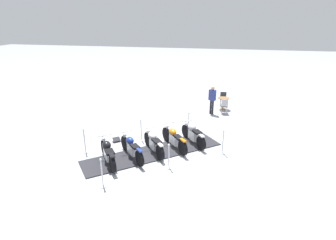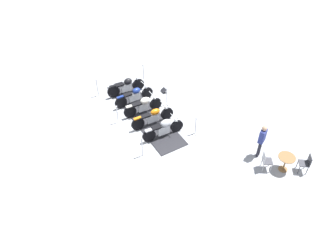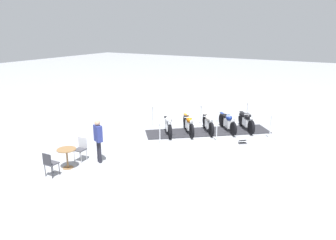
% 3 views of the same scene
% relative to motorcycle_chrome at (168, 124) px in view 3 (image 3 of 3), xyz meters
% --- Properties ---
extents(ground_plane, '(80.00, 80.00, 0.00)m').
position_rel_motorcycle_chrome_xyz_m(ground_plane, '(-1.31, 1.58, -0.52)').
color(ground_plane, '#A8AAB2').
extents(display_platform, '(5.09, 5.83, 0.04)m').
position_rel_motorcycle_chrome_xyz_m(display_platform, '(-1.31, 1.58, -0.50)').
color(display_platform, '#28282D').
rests_on(display_platform, ground_plane).
extents(motorcycle_chrome, '(1.80, 1.34, 0.95)m').
position_rel_motorcycle_chrome_xyz_m(motorcycle_chrome, '(0.00, 0.00, 0.00)').
color(motorcycle_chrome, black).
rests_on(motorcycle_chrome, display_platform).
extents(motorcycle_copper, '(1.89, 1.49, 0.98)m').
position_rel_motorcycle_chrome_xyz_m(motorcycle_copper, '(-0.65, 0.80, -0.02)').
color(motorcycle_copper, black).
rests_on(motorcycle_copper, display_platform).
extents(motorcycle_cream, '(1.78, 1.34, 0.97)m').
position_rel_motorcycle_chrome_xyz_m(motorcycle_cream, '(-1.29, 1.60, 0.01)').
color(motorcycle_cream, black).
rests_on(motorcycle_cream, display_platform).
extents(motorcycle_navy, '(1.78, 1.57, 0.98)m').
position_rel_motorcycle_chrome_xyz_m(motorcycle_navy, '(-1.93, 2.41, -0.01)').
color(motorcycle_navy, black).
rests_on(motorcycle_navy, display_platform).
extents(motorcycle_black, '(1.84, 1.38, 1.01)m').
position_rel_motorcycle_chrome_xyz_m(motorcycle_black, '(-2.58, 3.20, -0.00)').
color(motorcycle_black, black).
rests_on(motorcycle_black, display_platform).
extents(stanchion_left_rear, '(0.34, 0.34, 1.12)m').
position_rel_motorcycle_chrome_xyz_m(stanchion_left_rear, '(-4.11, 2.77, -0.17)').
color(stanchion_left_rear, silver).
rests_on(stanchion_left_rear, ground_plane).
extents(stanchion_right_mid, '(0.31, 0.31, 1.11)m').
position_rel_motorcycle_chrome_xyz_m(stanchion_right_mid, '(-0.20, 2.48, -0.15)').
color(stanchion_right_mid, silver).
rests_on(stanchion_right_mid, ground_plane).
extents(stanchion_left_mid, '(0.29, 0.29, 1.07)m').
position_rel_motorcycle_chrome_xyz_m(stanchion_left_mid, '(-2.43, 0.68, -0.14)').
color(stanchion_left_mid, silver).
rests_on(stanchion_left_mid, ground_plane).
extents(stanchion_right_front, '(0.30, 0.30, 1.01)m').
position_rel_motorcycle_chrome_xyz_m(stanchion_right_front, '(1.48, 0.39, -0.17)').
color(stanchion_right_front, silver).
rests_on(stanchion_right_front, ground_plane).
extents(stanchion_left_front, '(0.31, 0.31, 1.11)m').
position_rel_motorcycle_chrome_xyz_m(stanchion_left_front, '(-0.75, -1.41, -0.14)').
color(stanchion_left_front, silver).
rests_on(stanchion_left_front, ground_plane).
extents(stanchion_right_rear, '(0.28, 0.28, 1.15)m').
position_rel_motorcycle_chrome_xyz_m(stanchion_right_rear, '(-1.88, 4.57, -0.09)').
color(stanchion_right_rear, silver).
rests_on(stanchion_right_rear, ground_plane).
extents(info_placard, '(0.40, 0.43, 0.21)m').
position_rel_motorcycle_chrome_xyz_m(info_placard, '(-0.55, 3.63, -0.46)').
color(info_placard, '#333338').
rests_on(info_placard, ground_plane).
extents(cafe_table, '(0.72, 0.72, 0.77)m').
position_rel_motorcycle_chrome_xyz_m(cafe_table, '(5.40, -1.36, 0.06)').
color(cafe_table, olive).
rests_on(cafe_table, ground_plane).
extents(cafe_chair_near_table, '(0.43, 0.43, 0.94)m').
position_rel_motorcycle_chrome_xyz_m(cafe_chair_near_table, '(4.58, -1.43, 0.02)').
color(cafe_chair_near_table, '#B7B7BC').
rests_on(cafe_chair_near_table, ground_plane).
extents(cafe_chair_across_table, '(0.41, 0.41, 0.91)m').
position_rel_motorcycle_chrome_xyz_m(cafe_chair_across_table, '(6.22, -1.34, 0.01)').
color(cafe_chair_across_table, '#2D2D33').
rests_on(cafe_chair_across_table, ground_plane).
extents(bystander_person, '(0.37, 0.46, 1.75)m').
position_rel_motorcycle_chrome_xyz_m(bystander_person, '(4.38, -0.67, 0.53)').
color(bystander_person, '#23232D').
rests_on(bystander_person, ground_plane).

